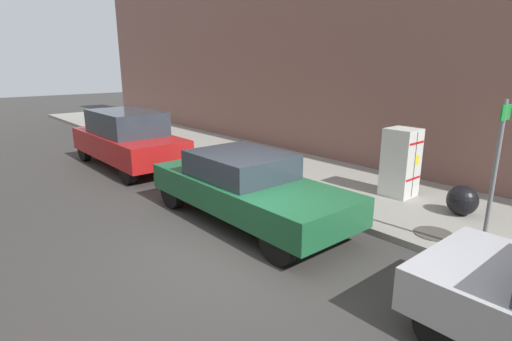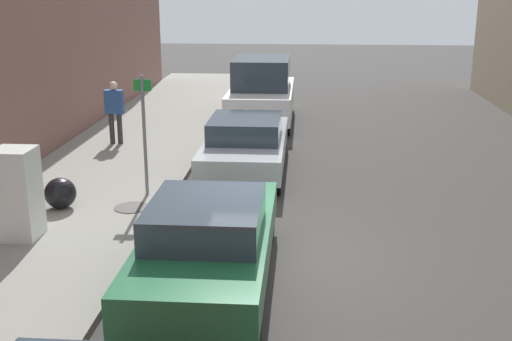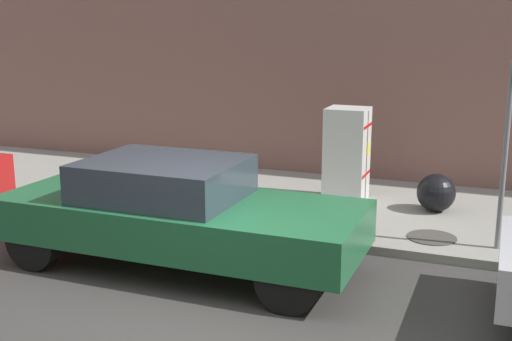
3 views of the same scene
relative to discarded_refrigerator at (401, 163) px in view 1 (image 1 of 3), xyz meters
name	(u,v)px [view 1 (image 1 of 3)]	position (x,y,z in m)	size (l,w,h in m)	color
ground_plane	(238,250)	(4.56, -0.39, -0.93)	(80.00, 80.00, 0.00)	#383533
sidewalk_slab	(377,196)	(0.25, -0.39, -0.87)	(3.93, 44.00, 0.13)	gray
building_facade_near	(449,48)	(-2.64, -0.39, 2.64)	(1.84, 39.60, 7.14)	#7F564C
discarded_refrigerator	(401,163)	(0.00, 0.00, 0.00)	(0.67, 0.70, 1.61)	silver
manhole_cover	(434,234)	(1.55, 1.65, -0.80)	(0.70, 0.70, 0.02)	#47443F
street_sign_post	(495,170)	(1.65, 2.53, 0.61)	(0.36, 0.07, 2.53)	slate
trash_bag	(462,200)	(0.15, 1.54, -0.49)	(0.62, 0.62, 0.62)	black
parked_suv_red	(128,138)	(3.55, -7.24, -0.01)	(1.86, 4.77, 1.77)	red
parked_sedan_green	(246,186)	(3.55, -1.37, -0.18)	(1.84, 4.72, 1.42)	#1E6038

